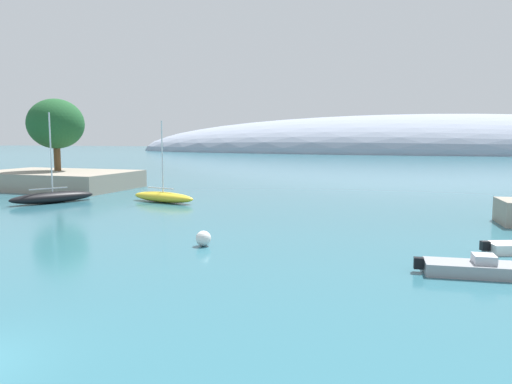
# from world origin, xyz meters

# --- Properties ---
(shore_outcrop) EXTENTS (18.13, 11.48, 2.11)m
(shore_outcrop) POSITION_xyz_m (-30.11, 39.18, 1.05)
(shore_outcrop) COLOR gray
(shore_outcrop) RESTS_ON ground
(tree_clump_shore) EXTENTS (6.77, 6.77, 8.83)m
(tree_clump_shore) POSITION_xyz_m (-30.69, 40.11, 7.86)
(tree_clump_shore) COLOR brown
(tree_clump_shore) RESTS_ON shore_outcrop
(distant_ridge) EXTENTS (257.56, 77.39, 31.68)m
(distant_ridge) POSITION_xyz_m (11.90, 206.40, 0.00)
(distant_ridge) COLOR #8E99AD
(distant_ridge) RESTS_ON ground
(sailboat_black_near_shore) EXTENTS (5.24, 7.75, 8.55)m
(sailboat_black_near_shore) POSITION_xyz_m (-21.24, 28.24, 0.57)
(sailboat_black_near_shore) COLOR black
(sailboat_black_near_shore) RESTS_ON water
(sailboat_yellow_mid_mooring) EXTENTS (7.49, 3.30, 7.79)m
(sailboat_yellow_mid_mooring) POSITION_xyz_m (-11.46, 31.93, 0.54)
(sailboat_yellow_mid_mooring) COLOR yellow
(sailboat_yellow_mid_mooring) RESTS_ON water
(motorboat_grey_foreground) EXTENTS (4.46, 2.03, 0.98)m
(motorboat_grey_foreground) POSITION_xyz_m (14.12, 14.05, 0.34)
(motorboat_grey_foreground) COLOR gray
(motorboat_grey_foreground) RESTS_ON water
(mooring_buoy_white) EXTENTS (0.89, 0.89, 0.89)m
(mooring_buoy_white) POSITION_xyz_m (0.19, 15.70, 0.44)
(mooring_buoy_white) COLOR silver
(mooring_buoy_white) RESTS_ON water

